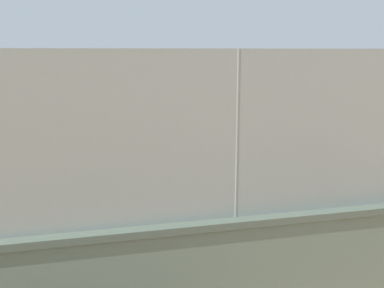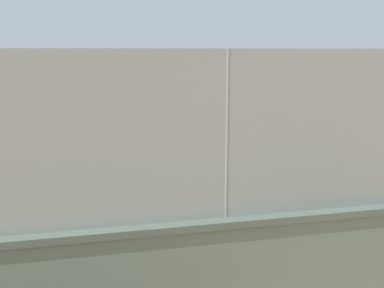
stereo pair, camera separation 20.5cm
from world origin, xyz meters
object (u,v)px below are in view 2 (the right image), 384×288
(player_foreground_swinging, at_px, (213,112))
(player_near_wall_returning, at_px, (26,137))
(sports_ball, at_px, (214,110))
(player_baseline_waiting, at_px, (118,203))

(player_foreground_swinging, distance_m, player_near_wall_returning, 8.61)
(player_near_wall_returning, distance_m, sports_ball, 7.43)
(player_foreground_swinging, distance_m, player_baseline_waiting, 12.82)
(player_near_wall_returning, distance_m, player_baseline_waiting, 7.66)
(player_foreground_swinging, height_order, sports_ball, player_foreground_swinging)
(player_foreground_swinging, relative_size, player_baseline_waiting, 1.01)
(player_near_wall_returning, relative_size, player_baseline_waiting, 0.98)
(player_baseline_waiting, height_order, sports_ball, player_baseline_waiting)
(player_baseline_waiting, distance_m, sports_ball, 11.04)
(player_near_wall_returning, bearing_deg, player_baseline_waiting, 107.33)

